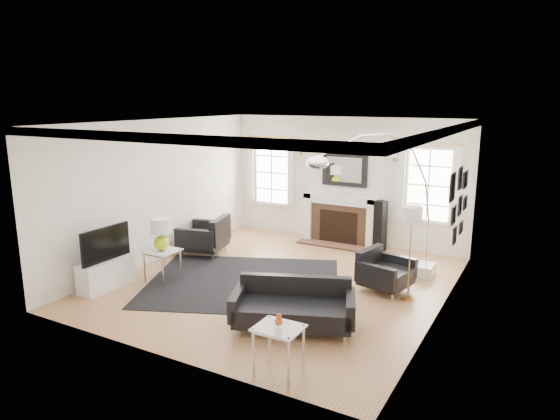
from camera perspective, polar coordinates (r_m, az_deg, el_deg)
The scene contains 25 objects.
floor at distance 8.95m, azimuth -0.05°, elevation -8.21°, with size 6.00×6.00×0.00m, color #9F7043.
back_wall at distance 11.23m, azimuth 7.44°, elevation 3.38°, with size 5.50×0.04×2.80m, color white.
front_wall at distance 6.19m, azimuth -13.74°, elevation -4.50°, with size 5.50×0.04×2.80m, color white.
left_wall at distance 10.16m, azimuth -13.74°, elevation 2.15°, with size 0.04×6.00×2.80m, color white.
right_wall at distance 7.64m, azimuth 18.29°, elevation -1.54°, with size 0.04×6.00×2.80m, color white.
ceiling at distance 8.37m, azimuth -0.05°, elevation 10.00°, with size 5.50×6.00×0.02m, color white.
crown_molding at distance 8.38m, azimuth -0.05°, elevation 9.59°, with size 5.50×6.00×0.12m, color white.
fireplace at distance 11.20m, azimuth 6.92°, elevation -1.10°, with size 1.70×0.69×1.11m.
mantel_mirror at distance 11.15m, azimuth 7.39°, elevation 4.62°, with size 1.05×0.07×0.75m.
window_left at distance 11.97m, azimuth -0.92°, elevation 4.34°, with size 1.24×0.15×1.62m.
window_right at distance 10.63m, azimuth 16.64°, elevation 2.76°, with size 1.24×0.15×1.62m.
gallery_wall at distance 8.86m, azimuth 19.76°, elevation 1.14°, with size 0.04×1.73×1.29m.
tv_unit at distance 9.06m, azimuth -19.26°, elevation -6.49°, with size 0.35×1.00×1.09m.
area_rug at distance 8.96m, azimuth -4.20°, elevation -8.19°, with size 3.31×2.76×0.01m, color black.
sofa at distance 7.18m, azimuth 1.55°, elevation -11.04°, with size 1.88×1.35×0.56m.
armchair_left at distance 10.52m, azimuth -8.41°, elevation -3.06°, with size 1.06×1.14×0.66m.
armchair_right at distance 8.67m, azimuth 11.71°, elevation -6.96°, with size 0.90×0.97×0.57m.
coffee_table at distance 7.66m, azimuth 1.75°, elevation -9.40°, with size 0.77×0.77×0.34m.
side_table_left at distance 9.04m, azimuth -13.30°, elevation -5.16°, with size 0.53×0.53×0.58m.
nesting_table at distance 5.99m, azimuth -0.15°, elevation -14.28°, with size 0.54×0.46×0.60m.
gourd_lamp at distance 8.92m, azimuth -13.44°, elevation -2.48°, with size 0.36×0.36×0.57m.
orange_vase at distance 5.89m, azimuth -0.15°, elevation -12.47°, with size 0.10×0.10×0.15m.
arc_floor_lamp at distance 8.77m, azimuth 10.82°, elevation 1.10°, with size 1.91×1.77×2.71m.
stick_floor_lamp at distance 8.05m, azimuth 14.84°, elevation -1.06°, with size 0.31×0.31×1.54m.
speaker_tower at distance 10.76m, azimuth 11.38°, elevation -1.82°, with size 0.22×0.22×1.09m, color black.
Camera 1 is at (4.07, -7.31, 3.19)m, focal length 32.00 mm.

